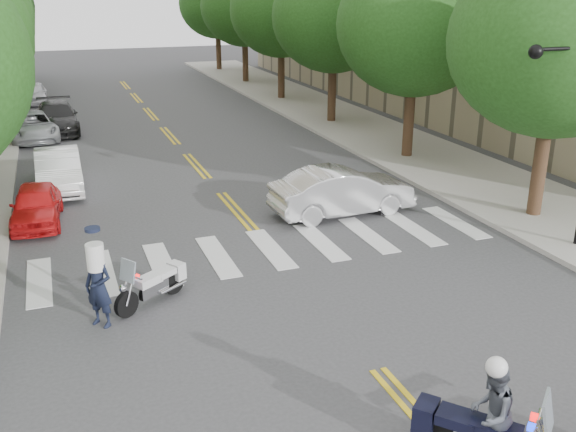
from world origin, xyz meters
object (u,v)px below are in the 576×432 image
motorcycle_police (486,420)px  motorcycle_parked (156,283)px  convertible (342,191)px  officer_standing (99,287)px

motorcycle_police → motorcycle_parked: 8.30m
motorcycle_police → motorcycle_parked: bearing=-103.7°
motorcycle_police → motorcycle_parked: (-3.78, 7.37, -0.42)m
motorcycle_police → convertible: 11.85m
motorcycle_police → officer_standing: 8.40m
motorcycle_police → officer_standing: motorcycle_police is taller
motorcycle_parked → officer_standing: (-1.32, -0.70, 0.46)m
officer_standing → convertible: (8.05, 4.81, -0.16)m
motorcycle_police → officer_standing: bearing=-93.4°
motorcycle_parked → convertible: bearing=-92.7°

